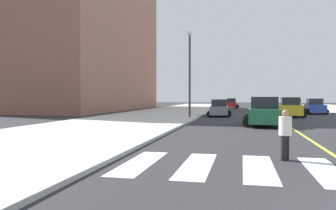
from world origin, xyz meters
TOP-DOWN VIEW (x-y plane):
  - sidewalk_kerb_west at (-12.20, 20.00)m, footprint 10.00×120.00m
  - lane_divider_paint at (0.00, 40.00)m, footprint 0.16×80.00m
  - low_rise_brick_west at (-27.77, 42.44)m, footprint 16.00×32.00m
  - car_yellow_nearest at (1.53, 29.64)m, footprint 2.87×4.52m
  - car_silver_second at (5.40, 52.43)m, footprint 2.36×3.77m
  - car_blue_third at (5.22, 36.49)m, footprint 2.58×4.10m
  - car_gray_fourth at (-5.48, 28.86)m, footprint 2.56×4.02m
  - car_green_sixth at (-1.69, 18.35)m, footprint 2.93×4.64m
  - car_red_seventh at (-4.97, 53.88)m, footprint 2.54×3.96m
  - pedestrian_crossing at (-1.81, 5.41)m, footprint 0.41×0.41m
  - street_lamp at (-7.94, 24.81)m, footprint 0.44×0.44m

SIDE VIEW (x-z plane):
  - lane_divider_paint at x=0.00m, z-range 0.00..0.01m
  - sidewalk_kerb_west at x=-12.20m, z-range 0.00..0.15m
  - car_silver_second at x=5.40m, z-range -0.05..1.63m
  - car_red_seventh at x=-4.97m, z-range -0.06..1.68m
  - car_gray_fourth at x=-5.48m, z-range -0.06..1.71m
  - car_blue_third at x=5.22m, z-range -0.06..1.76m
  - pedestrian_crossing at x=-1.81m, z-range 0.08..1.74m
  - car_yellow_nearest at x=1.53m, z-range -0.06..1.93m
  - car_green_sixth at x=-1.69m, z-range -0.07..1.99m
  - street_lamp at x=-7.94m, z-range 0.83..8.84m
  - low_rise_brick_west at x=-27.77m, z-range 0.00..25.69m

